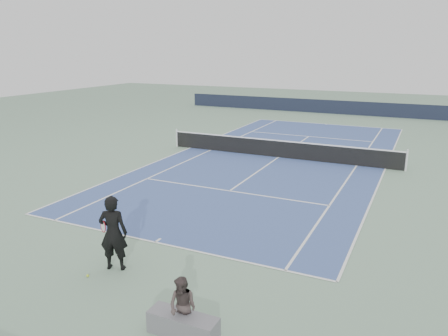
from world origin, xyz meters
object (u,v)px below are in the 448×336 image
at_px(tennis_player, 113,233).
at_px(tennis_ball, 88,276).
at_px(spectator_bench, 183,316).
at_px(tennis_net, 279,148).

distance_m(tennis_player, tennis_ball, 1.26).
bearing_deg(spectator_bench, tennis_player, 151.37).
height_order(tennis_player, spectator_bench, tennis_player).
relative_size(tennis_player, spectator_bench, 1.36).
relative_size(tennis_net, tennis_ball, 178.09).
distance_m(tennis_net, tennis_ball, 14.37).
bearing_deg(tennis_net, spectator_bench, -78.83).
bearing_deg(tennis_player, tennis_ball, -118.15).
bearing_deg(tennis_net, tennis_ball, -91.66).
xyz_separation_m(tennis_net, tennis_player, (-0.05, -13.68, 0.53)).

